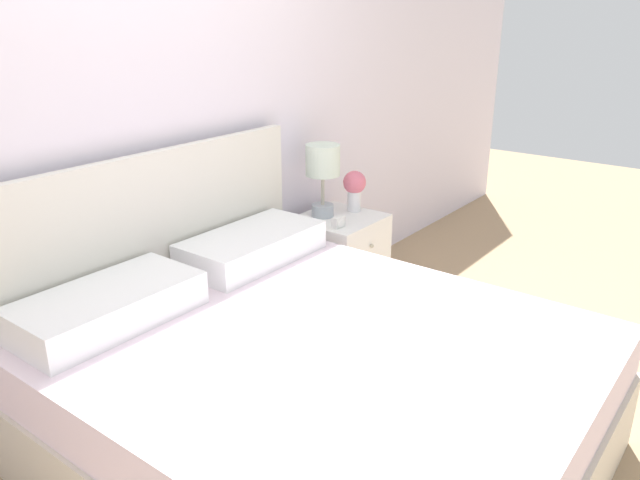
{
  "coord_description": "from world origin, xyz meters",
  "views": [
    {
      "loc": [
        -1.64,
        -2.23,
        1.71
      ],
      "look_at": [
        0.57,
        -0.54,
        0.67
      ],
      "focal_mm": 35.0,
      "sensor_mm": 36.0,
      "label": 1
    }
  ],
  "objects_px": {
    "nightstand": "(339,263)",
    "flower_vase": "(355,187)",
    "bed": "(305,387)",
    "table_lamp": "(323,168)",
    "alarm_clock": "(338,222)"
  },
  "relations": [
    {
      "from": "alarm_clock",
      "to": "bed",
      "type": "bearing_deg",
      "value": -150.57
    },
    {
      "from": "nightstand",
      "to": "flower_vase",
      "type": "xyz_separation_m",
      "value": [
        0.15,
        -0.0,
        0.43
      ]
    },
    {
      "from": "nightstand",
      "to": "alarm_clock",
      "type": "xyz_separation_m",
      "value": [
        -0.15,
        -0.1,
        0.32
      ]
    },
    {
      "from": "bed",
      "to": "flower_vase",
      "type": "distance_m",
      "value": 1.52
    },
    {
      "from": "flower_vase",
      "to": "alarm_clock",
      "type": "relative_size",
      "value": 2.96
    },
    {
      "from": "nightstand",
      "to": "alarm_clock",
      "type": "height_order",
      "value": "alarm_clock"
    },
    {
      "from": "nightstand",
      "to": "flower_vase",
      "type": "distance_m",
      "value": 0.46
    },
    {
      "from": "table_lamp",
      "to": "bed",
      "type": "bearing_deg",
      "value": -145.75
    },
    {
      "from": "flower_vase",
      "to": "alarm_clock",
      "type": "xyz_separation_m",
      "value": [
        -0.3,
        -0.1,
        -0.12
      ]
    },
    {
      "from": "table_lamp",
      "to": "flower_vase",
      "type": "distance_m",
      "value": 0.26
    },
    {
      "from": "nightstand",
      "to": "alarm_clock",
      "type": "relative_size",
      "value": 6.97
    },
    {
      "from": "nightstand",
      "to": "table_lamp",
      "type": "relative_size",
      "value": 1.36
    },
    {
      "from": "bed",
      "to": "flower_vase",
      "type": "bearing_deg",
      "value": 27.05
    },
    {
      "from": "bed",
      "to": "flower_vase",
      "type": "height_order",
      "value": "bed"
    },
    {
      "from": "bed",
      "to": "table_lamp",
      "type": "bearing_deg",
      "value": 34.25
    }
  ]
}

